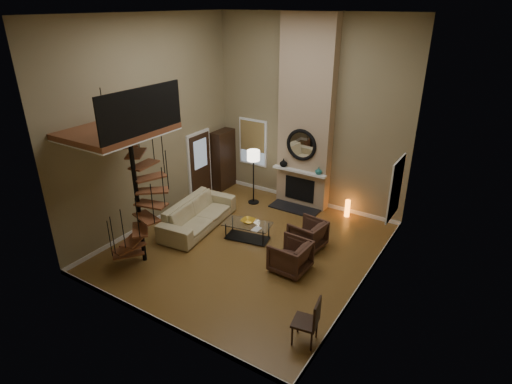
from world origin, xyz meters
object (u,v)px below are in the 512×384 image
Objects in this scene: hutch at (223,160)px; floor_lamp at (253,160)px; coffee_table at (247,229)px; armchair_near at (310,235)px; armchair_far at (293,257)px; side_chair at (310,320)px; accent_lamp at (347,208)px; sofa at (198,214)px.

hutch is 1.17× the size of floor_lamp.
armchair_near is at bearing 16.74° from coffee_table.
hutch reaches higher than floor_lamp.
side_chair is (1.31, -1.86, 0.17)m from armchair_far.
hutch is 3.79× the size of accent_lamp.
armchair_far is at bearing -105.09° from sofa.
hutch is 4.37m from accent_lamp.
accent_lamp is at bearing -56.22° from sofa.
floor_lamp reaches higher than coffee_table.
armchair_near is 0.84× the size of side_chair.
side_chair reaches higher than accent_lamp.
armchair_near is (3.08, 0.66, -0.04)m from sofa.
armchair_near is at bearing -25.64° from hutch.
armchair_near is (4.14, -1.99, -0.60)m from hutch.
floor_lamp reaches higher than sofa.
accent_lamp is (2.80, 0.68, -1.16)m from floor_lamp.
sofa is at bearing -173.04° from coffee_table.
floor_lamp is at bearing -19.18° from hutch.
armchair_far is at bearing -36.18° from hutch.
armchair_far reaches higher than coffee_table.
side_chair is at bearing -39.90° from coffee_table.
sofa is 1.52m from coffee_table.
sofa is 5.07m from side_chair.
floor_lamp is at bearing 118.35° from coffee_table.
coffee_table is at bearing 140.10° from side_chair.
hutch reaches higher than sofa.
hutch is 7.47m from side_chair.
coffee_table is (2.56, -2.46, -0.67)m from hutch.
floor_lamp is at bearing -166.38° from accent_lamp.
hutch is at bearing 14.92° from sofa.
coffee_table is at bearing -43.87° from hutch.
sofa is 3.15m from armchair_near.
coffee_table is 1.39× the size of side_chair.
floor_lamp is (0.46, 2.12, 1.02)m from sofa.
coffee_table is (1.50, 0.18, -0.11)m from sofa.
floor_lamp reaches higher than side_chair.
sofa is (1.06, -2.65, -0.55)m from hutch.
hutch reaches higher than side_chair.
hutch is 2.37× the size of armchair_far.
coffee_table is (-1.58, -0.47, -0.07)m from armchair_near.
floor_lamp reaches higher than accent_lamp.
armchair_far is at bearing -20.91° from coffee_table.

